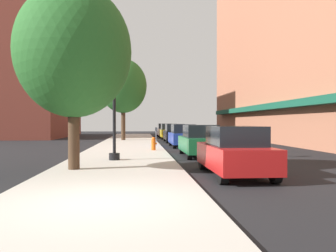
{
  "coord_description": "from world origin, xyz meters",
  "views": [
    {
      "loc": [
        0.83,
        -7.39,
        1.78
      ],
      "look_at": [
        3.02,
        19.03,
        1.52
      ],
      "focal_mm": 37.11,
      "sensor_mm": 36.0,
      "label": 1
    }
  ],
  "objects_px": {
    "lamppost": "(114,90)",
    "tree_near": "(123,86)",
    "car_black": "(175,133)",
    "fire_hydrant": "(154,144)",
    "tree_mid": "(74,52)",
    "car_green": "(200,141)",
    "car_white": "(164,130)",
    "parking_meter_near": "(156,134)",
    "car_yellow": "(168,131)",
    "car_blue": "(183,136)",
    "car_red": "(234,152)"
  },
  "relations": [
    {
      "from": "lamppost",
      "to": "tree_near",
      "type": "relative_size",
      "value": 0.76
    },
    {
      "from": "tree_near",
      "to": "car_black",
      "type": "bearing_deg",
      "value": -25.06
    },
    {
      "from": "fire_hydrant",
      "to": "tree_mid",
      "type": "xyz_separation_m",
      "value": [
        -3.17,
        -8.26,
        3.77
      ]
    },
    {
      "from": "car_black",
      "to": "car_green",
      "type": "bearing_deg",
      "value": -88.37
    },
    {
      "from": "tree_mid",
      "to": "tree_near",
      "type": "bearing_deg",
      "value": 87.8
    },
    {
      "from": "fire_hydrant",
      "to": "car_white",
      "type": "xyz_separation_m",
      "value": [
        2.32,
        22.83,
        0.29
      ]
    },
    {
      "from": "parking_meter_near",
      "to": "car_yellow",
      "type": "height_order",
      "value": "car_yellow"
    },
    {
      "from": "lamppost",
      "to": "car_yellow",
      "type": "height_order",
      "value": "lamppost"
    },
    {
      "from": "car_green",
      "to": "car_black",
      "type": "relative_size",
      "value": 1.0
    },
    {
      "from": "lamppost",
      "to": "car_blue",
      "type": "xyz_separation_m",
      "value": [
        4.28,
        9.57,
        -2.39
      ]
    },
    {
      "from": "car_yellow",
      "to": "car_blue",
      "type": "bearing_deg",
      "value": -90.23
    },
    {
      "from": "lamppost",
      "to": "parking_meter_near",
      "type": "bearing_deg",
      "value": 76.45
    },
    {
      "from": "car_green",
      "to": "car_blue",
      "type": "height_order",
      "value": "same"
    },
    {
      "from": "car_yellow",
      "to": "car_black",
      "type": "bearing_deg",
      "value": -90.23
    },
    {
      "from": "tree_near",
      "to": "car_white",
      "type": "height_order",
      "value": "tree_near"
    },
    {
      "from": "parking_meter_near",
      "to": "car_yellow",
      "type": "relative_size",
      "value": 0.3
    },
    {
      "from": "lamppost",
      "to": "car_yellow",
      "type": "bearing_deg",
      "value": 79.04
    },
    {
      "from": "fire_hydrant",
      "to": "car_red",
      "type": "height_order",
      "value": "car_red"
    },
    {
      "from": "tree_near",
      "to": "car_green",
      "type": "distance_m",
      "value": 16.62
    },
    {
      "from": "car_red",
      "to": "car_green",
      "type": "height_order",
      "value": "same"
    },
    {
      "from": "car_black",
      "to": "car_yellow",
      "type": "relative_size",
      "value": 1.0
    },
    {
      "from": "lamppost",
      "to": "car_yellow",
      "type": "xyz_separation_m",
      "value": [
        4.28,
        22.07,
        -2.39
      ]
    },
    {
      "from": "car_red",
      "to": "car_blue",
      "type": "bearing_deg",
      "value": 90.57
    },
    {
      "from": "car_red",
      "to": "car_black",
      "type": "distance_m",
      "value": 19.73
    },
    {
      "from": "car_red",
      "to": "car_white",
      "type": "distance_m",
      "value": 32.29
    },
    {
      "from": "lamppost",
      "to": "car_white",
      "type": "height_order",
      "value": "lamppost"
    },
    {
      "from": "car_white",
      "to": "car_green",
      "type": "bearing_deg",
      "value": -91.2
    },
    {
      "from": "tree_near",
      "to": "parking_meter_near",
      "type": "bearing_deg",
      "value": -71.29
    },
    {
      "from": "fire_hydrant",
      "to": "parking_meter_near",
      "type": "height_order",
      "value": "parking_meter_near"
    },
    {
      "from": "car_black",
      "to": "car_blue",
      "type": "bearing_deg",
      "value": -88.37
    },
    {
      "from": "car_black",
      "to": "car_white",
      "type": "height_order",
      "value": "same"
    },
    {
      "from": "car_blue",
      "to": "car_white",
      "type": "bearing_deg",
      "value": 89.69
    },
    {
      "from": "fire_hydrant",
      "to": "tree_near",
      "type": "relative_size",
      "value": 0.1
    },
    {
      "from": "tree_near",
      "to": "tree_mid",
      "type": "height_order",
      "value": "tree_near"
    },
    {
      "from": "tree_near",
      "to": "car_red",
      "type": "relative_size",
      "value": 1.8
    },
    {
      "from": "car_blue",
      "to": "car_yellow",
      "type": "height_order",
      "value": "same"
    },
    {
      "from": "fire_hydrant",
      "to": "car_red",
      "type": "bearing_deg",
      "value": -76.24
    },
    {
      "from": "parking_meter_near",
      "to": "tree_mid",
      "type": "bearing_deg",
      "value": -105.67
    },
    {
      "from": "car_green",
      "to": "car_yellow",
      "type": "distance_m",
      "value": 19.63
    },
    {
      "from": "car_yellow",
      "to": "parking_meter_near",
      "type": "bearing_deg",
      "value": -99.15
    },
    {
      "from": "car_white",
      "to": "tree_mid",
      "type": "bearing_deg",
      "value": -101.21
    },
    {
      "from": "tree_mid",
      "to": "car_black",
      "type": "bearing_deg",
      "value": 73.5
    },
    {
      "from": "parking_meter_near",
      "to": "car_blue",
      "type": "xyz_separation_m",
      "value": [
        1.95,
        -0.08,
        -0.14
      ]
    },
    {
      "from": "tree_mid",
      "to": "car_yellow",
      "type": "bearing_deg",
      "value": 77.63
    },
    {
      "from": "fire_hydrant",
      "to": "parking_meter_near",
      "type": "distance_m",
      "value": 4.4
    },
    {
      "from": "tree_near",
      "to": "tree_mid",
      "type": "relative_size",
      "value": 1.18
    },
    {
      "from": "car_black",
      "to": "car_red",
      "type": "bearing_deg",
      "value": -88.37
    },
    {
      "from": "parking_meter_near",
      "to": "car_white",
      "type": "distance_m",
      "value": 18.57
    },
    {
      "from": "lamppost",
      "to": "car_red",
      "type": "xyz_separation_m",
      "value": [
        4.28,
        -4.17,
        -2.39
      ]
    },
    {
      "from": "parking_meter_near",
      "to": "car_white",
      "type": "bearing_deg",
      "value": 83.97
    }
  ]
}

